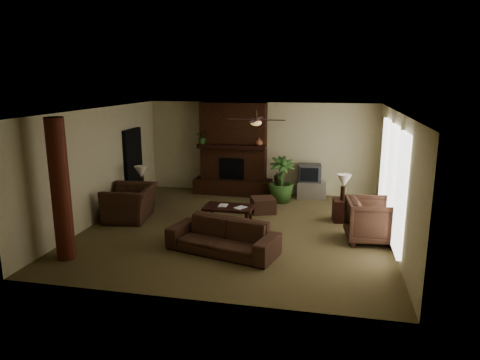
% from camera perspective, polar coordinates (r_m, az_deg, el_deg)
% --- Properties ---
extents(room_shell, '(7.00, 7.00, 7.00)m').
position_cam_1_polar(room_shell, '(10.06, -0.47, 1.15)').
color(room_shell, brown).
rests_on(room_shell, ground).
extents(fireplace, '(2.40, 0.70, 2.80)m').
position_cam_1_polar(fireplace, '(13.37, -0.88, 3.10)').
color(fireplace, '#422111').
rests_on(fireplace, ground).
extents(windows, '(0.08, 3.65, 2.35)m').
position_cam_1_polar(windows, '(10.14, 19.21, 0.21)').
color(windows, white).
rests_on(windows, ground).
extents(log_column, '(0.36, 0.36, 2.80)m').
position_cam_1_polar(log_column, '(9.05, -22.49, -1.24)').
color(log_column, '#5B2316').
rests_on(log_column, ground).
extents(doorway, '(0.10, 1.00, 2.10)m').
position_cam_1_polar(doorway, '(12.92, -13.80, 1.89)').
color(doorway, black).
rests_on(doorway, ground).
extents(ceiling_fan, '(1.35, 1.35, 0.37)m').
position_cam_1_polar(ceiling_fan, '(10.10, 2.12, 7.68)').
color(ceiling_fan, black).
rests_on(ceiling_fan, ceiling).
extents(sofa, '(2.37, 1.23, 0.89)m').
position_cam_1_polar(sofa, '(8.95, -2.29, -6.76)').
color(sofa, '#3D261A').
rests_on(sofa, ground).
extents(armchair_left, '(1.02, 1.41, 1.14)m').
position_cam_1_polar(armchair_left, '(11.32, -14.25, -2.21)').
color(armchair_left, '#3D261A').
rests_on(armchair_left, ground).
extents(armchair_right, '(1.05, 1.11, 1.05)m').
position_cam_1_polar(armchair_right, '(9.91, 16.86, -4.84)').
color(armchair_right, '#3D261A').
rests_on(armchair_right, ground).
extents(coffee_table, '(1.20, 0.70, 0.43)m').
position_cam_1_polar(coffee_table, '(10.72, -1.51, -3.76)').
color(coffee_table, black).
rests_on(coffee_table, ground).
extents(ottoman, '(0.77, 0.77, 0.40)m').
position_cam_1_polar(ottoman, '(11.63, 3.04, -3.30)').
color(ottoman, '#3D261A').
rests_on(ottoman, ground).
extents(tv_stand, '(0.90, 0.60, 0.50)m').
position_cam_1_polar(tv_stand, '(13.18, 9.29, -1.25)').
color(tv_stand, '#ACACAE').
rests_on(tv_stand, ground).
extents(tv, '(0.70, 0.59, 0.52)m').
position_cam_1_polar(tv, '(13.06, 9.12, 0.92)').
color(tv, '#37373A').
rests_on(tv, tv_stand).
extents(floor_vase, '(0.34, 0.34, 0.77)m').
position_cam_1_polar(floor_vase, '(12.91, 5.23, -0.61)').
color(floor_vase, '#31261B').
rests_on(floor_vase, ground).
extents(floor_plant, '(1.16, 1.49, 0.73)m').
position_cam_1_polar(floor_plant, '(12.62, 5.40, -1.23)').
color(floor_plant, '#2E5120').
rests_on(floor_plant, ground).
extents(side_table_left, '(0.55, 0.55, 0.55)m').
position_cam_1_polar(side_table_left, '(12.23, -12.63, -2.42)').
color(side_table_left, black).
rests_on(side_table_left, ground).
extents(lamp_left, '(0.43, 0.43, 0.65)m').
position_cam_1_polar(lamp_left, '(12.01, -12.84, 0.86)').
color(lamp_left, black).
rests_on(lamp_left, side_table_left).
extents(side_table_right, '(0.55, 0.55, 0.55)m').
position_cam_1_polar(side_table_right, '(11.21, 13.37, -3.89)').
color(side_table_right, black).
rests_on(side_table_right, ground).
extents(lamp_right, '(0.36, 0.36, 0.65)m').
position_cam_1_polar(lamp_right, '(10.99, 13.49, -0.31)').
color(lamp_right, black).
rests_on(lamp_right, side_table_right).
extents(mantel_plant, '(0.42, 0.45, 0.33)m').
position_cam_1_polar(mantel_plant, '(13.28, -4.90, 5.47)').
color(mantel_plant, '#2E5120').
rests_on(mantel_plant, fireplace).
extents(mantel_vase, '(0.24, 0.25, 0.22)m').
position_cam_1_polar(mantel_vase, '(12.90, 2.53, 5.03)').
color(mantel_vase, '#97593C').
rests_on(mantel_vase, fireplace).
extents(book_a, '(0.22, 0.03, 0.29)m').
position_cam_1_polar(book_a, '(10.71, -2.80, -2.66)').
color(book_a, '#999999').
rests_on(book_a, coffee_table).
extents(book_b, '(0.20, 0.13, 0.29)m').
position_cam_1_polar(book_b, '(10.58, -0.39, -2.85)').
color(book_b, '#999999').
rests_on(book_b, coffee_table).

